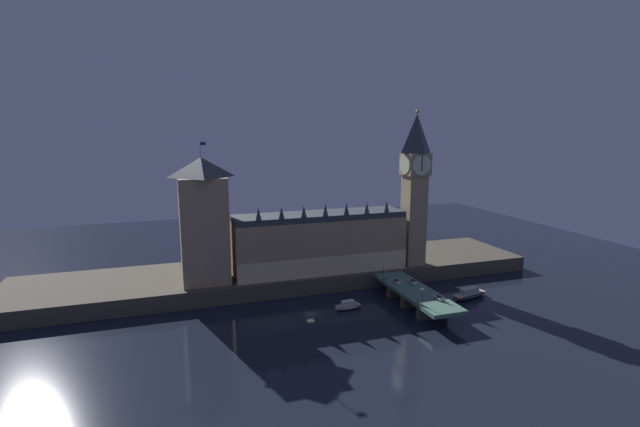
# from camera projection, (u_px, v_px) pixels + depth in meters

# --- Properties ---
(ground_plane) EXTENTS (400.00, 400.00, 0.00)m
(ground_plane) POSITION_uv_depth(u_px,v_px,m) (311.00, 314.00, 166.09)
(ground_plane) COLOR black
(embankment) EXTENTS (220.00, 42.00, 6.49)m
(embankment) POSITION_uv_depth(u_px,v_px,m) (284.00, 274.00, 201.90)
(embankment) COLOR #4C4438
(embankment) RESTS_ON ground_plane
(parliament_hall) EXTENTS (71.97, 17.48, 29.51)m
(parliament_hall) POSITION_uv_depth(u_px,v_px,m) (320.00, 242.00, 193.88)
(parliament_hall) COLOR tan
(parliament_hall) RESTS_ON embankment
(clock_tower) EXTENTS (10.64, 10.75, 66.84)m
(clock_tower) POSITION_uv_depth(u_px,v_px,m) (415.00, 184.00, 199.81)
(clock_tower) COLOR tan
(clock_tower) RESTS_ON embankment
(victoria_tower) EXTENTS (18.07, 18.07, 54.43)m
(victoria_tower) POSITION_uv_depth(u_px,v_px,m) (204.00, 220.00, 178.38)
(victoria_tower) COLOR tan
(victoria_tower) RESTS_ON embankment
(bridge) EXTENTS (13.01, 46.00, 6.13)m
(bridge) POSITION_uv_depth(u_px,v_px,m) (416.00, 295.00, 172.94)
(bridge) COLOR #4C7560
(bridge) RESTS_ON ground_plane
(car_northbound_lead) EXTENTS (1.88, 4.08, 1.31)m
(car_northbound_lead) POSITION_uv_depth(u_px,v_px,m) (396.00, 281.00, 180.80)
(car_northbound_lead) COLOR white
(car_northbound_lead) RESTS_ON bridge
(car_southbound_lead) EXTENTS (1.94, 3.99, 1.49)m
(car_southbound_lead) POSITION_uv_depth(u_px,v_px,m) (439.00, 298.00, 163.04)
(car_southbound_lead) COLOR silver
(car_southbound_lead) RESTS_ON bridge
(car_southbound_trail) EXTENTS (2.00, 4.76, 1.43)m
(car_southbound_trail) POSITION_uv_depth(u_px,v_px,m) (413.00, 282.00, 180.22)
(car_southbound_trail) COLOR silver
(car_southbound_trail) RESTS_ON bridge
(pedestrian_near_rail) EXTENTS (0.38, 0.38, 1.70)m
(pedestrian_near_rail) POSITION_uv_depth(u_px,v_px,m) (417.00, 300.00, 160.52)
(pedestrian_near_rail) COLOR black
(pedestrian_near_rail) RESTS_ON bridge
(pedestrian_far_rail) EXTENTS (0.38, 0.38, 1.61)m
(pedestrian_far_rail) POSITION_uv_depth(u_px,v_px,m) (385.00, 279.00, 183.53)
(pedestrian_far_rail) COLOR black
(pedestrian_far_rail) RESTS_ON bridge
(street_lamp_near) EXTENTS (1.34, 0.60, 6.61)m
(street_lamp_near) POSITION_uv_depth(u_px,v_px,m) (422.00, 295.00, 156.23)
(street_lamp_near) COLOR #2D3333
(street_lamp_near) RESTS_ON bridge
(street_lamp_far) EXTENTS (1.34, 0.60, 6.78)m
(street_lamp_far) POSITION_uv_depth(u_px,v_px,m) (384.00, 270.00, 183.68)
(street_lamp_far) COLOR #2D3333
(street_lamp_far) RESTS_ON bridge
(boat_upstream) EXTENTS (10.81, 4.64, 3.21)m
(boat_upstream) POSITION_uv_depth(u_px,v_px,m) (348.00, 306.00, 170.59)
(boat_upstream) COLOR #B2A893
(boat_upstream) RESTS_ON ground_plane
(boat_downstream) EXTENTS (17.72, 8.23, 4.16)m
(boat_downstream) POSITION_uv_depth(u_px,v_px,m) (469.00, 295.00, 181.22)
(boat_downstream) COLOR #28282D
(boat_downstream) RESTS_ON ground_plane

